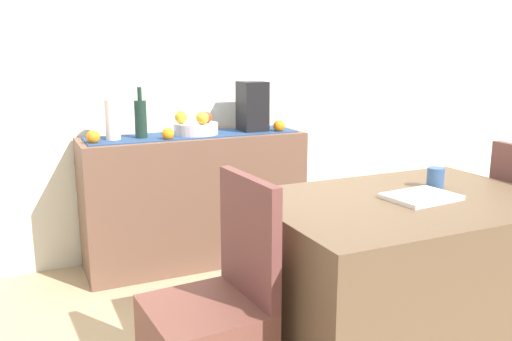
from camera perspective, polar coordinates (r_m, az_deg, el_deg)
name	(u,v)px	position (r m, az deg, el deg)	size (l,w,h in m)	color
ground_plane	(289,318)	(2.85, 3.57, -15.44)	(6.40, 6.40, 0.02)	tan
room_wall_rear	(207,48)	(3.60, -5.23, 12.83)	(6.40, 0.06, 2.70)	silver
sideboard_console	(195,199)	(3.42, -6.48, -3.08)	(1.38, 0.42, 0.82)	brown
table_runner	(194,135)	(3.33, -6.65, 3.81)	(1.30, 0.32, 0.01)	navy
fruit_bowl	(196,129)	(3.33, -6.43, 4.47)	(0.28, 0.28, 0.07)	silver
apple_right	(181,117)	(3.32, -8.00, 5.66)	(0.08, 0.08, 0.08)	gold
apple_rear	(207,117)	(3.33, -5.26, 5.68)	(0.07, 0.07, 0.07)	#B9391B
apple_front	(202,118)	(3.25, -5.74, 5.60)	(0.08, 0.08, 0.08)	gold
wine_bottle	(141,119)	(3.23, -12.19, 5.43)	(0.07, 0.07, 0.30)	#193025
coffee_maker	(252,107)	(3.46, -0.39, 6.82)	(0.16, 0.18, 0.32)	black
ceramic_vase	(113,120)	(3.20, -15.04, 5.21)	(0.08, 0.08, 0.24)	silver
orange_loose_end	(279,126)	(3.45, 2.46, 4.76)	(0.08, 0.08, 0.08)	orange
orange_loose_mid	(168,134)	(3.17, -9.35, 3.86)	(0.07, 0.07, 0.07)	orange
orange_loose_near_bowl	(93,137)	(3.13, -16.97, 3.42)	(0.08, 0.08, 0.08)	orange
dining_table	(402,282)	(2.40, 15.25, -11.42)	(1.21, 0.83, 0.74)	brown
open_book	(421,197)	(2.29, 17.17, -2.69)	(0.28, 0.21, 0.02)	white
coffee_cup	(435,178)	(2.49, 18.58, -0.73)	(0.07, 0.07, 0.09)	#335484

